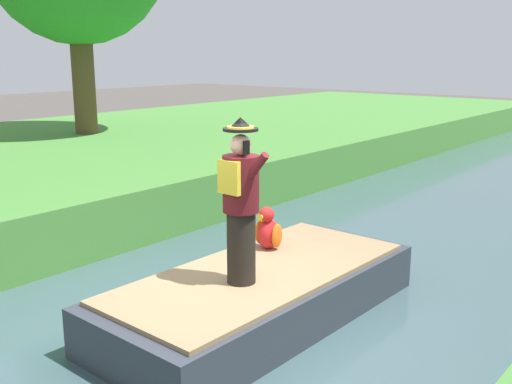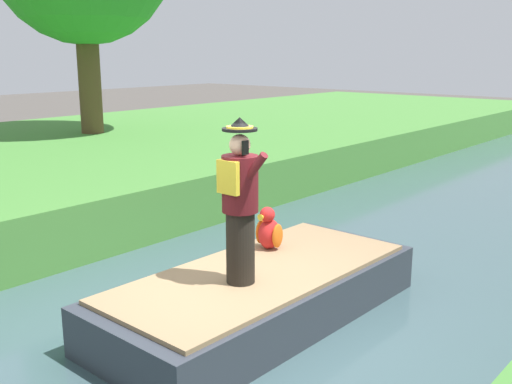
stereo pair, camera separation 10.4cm
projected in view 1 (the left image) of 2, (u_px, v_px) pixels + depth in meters
The scene contains 5 objects.
ground_plane at pixel (229, 342), 6.86m from camera, with size 80.00×80.00×0.00m, color #4C4742.
canal_water at pixel (229, 338), 6.84m from camera, with size 6.33×48.00×0.10m, color #3D565B.
boat at pixel (261, 294), 7.19m from camera, with size 1.88×4.23×0.61m.
person_pirate at pixel (241, 202), 6.52m from camera, with size 0.61×0.42×1.85m.
parrot_plush at pixel (268, 231), 7.83m from camera, with size 0.36×0.34×0.57m.
Camera 1 is at (4.24, -4.64, 3.24)m, focal length 42.11 mm.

